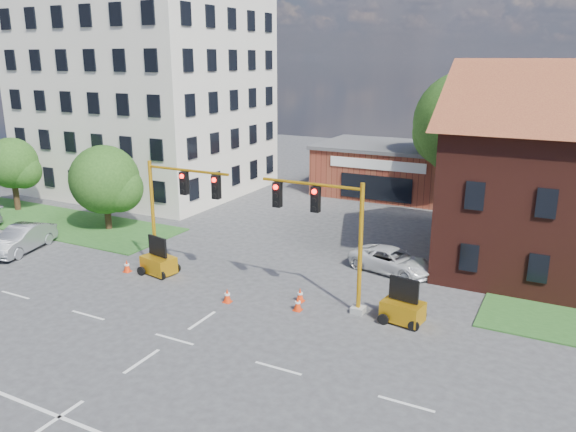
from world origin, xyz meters
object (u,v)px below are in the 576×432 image
at_px(trailer_east, 403,309).
at_px(signal_mast_east, 327,228).
at_px(pickup_white, 392,260).
at_px(signal_mast_west, 176,206).
at_px(trailer_west, 159,263).

bearing_deg(trailer_east, signal_mast_east, -171.37).
relative_size(signal_mast_east, pickup_white, 1.30).
xyz_separation_m(signal_mast_west, signal_mast_east, (8.71, 0.00, 0.00)).
bearing_deg(trailer_west, trailer_east, 13.48).
relative_size(trailer_west, pickup_white, 0.43).
height_order(signal_mast_east, pickup_white, signal_mast_east).
xyz_separation_m(signal_mast_west, trailer_west, (-1.12, -0.40, -3.28)).
bearing_deg(signal_mast_east, pickup_white, 75.86).
height_order(signal_mast_west, trailer_east, signal_mast_west).
relative_size(signal_mast_west, trailer_west, 3.02).
xyz_separation_m(signal_mast_east, trailer_west, (-9.83, -0.40, -3.28)).
distance_m(trailer_east, pickup_white, 6.20).
bearing_deg(signal_mast_west, trailer_west, -160.50).
distance_m(signal_mast_west, trailer_west, 3.49).
bearing_deg(pickup_white, trailer_east, -144.73).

